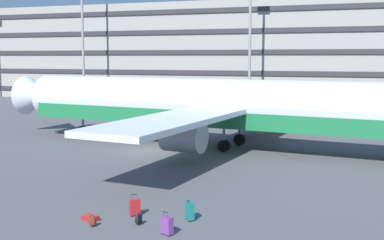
% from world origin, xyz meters
% --- Properties ---
extents(ground_plane, '(600.00, 600.00, 0.00)m').
position_xyz_m(ground_plane, '(0.00, 0.00, 0.00)').
color(ground_plane, '#4C4C51').
extents(terminal_structure, '(171.94, 16.72, 15.54)m').
position_xyz_m(terminal_structure, '(0.00, 48.07, 7.77)').
color(terminal_structure, gray).
rests_on(terminal_structure, ground_plane).
extents(airliner, '(40.37, 32.72, 11.06)m').
position_xyz_m(airliner, '(5.18, 3.15, 3.23)').
color(airliner, silver).
rests_on(airliner, ground_plane).
extents(light_mast_left, '(1.80, 0.50, 22.91)m').
position_xyz_m(light_mast_left, '(-25.16, 33.01, 13.16)').
color(light_mast_left, gray).
rests_on(light_mast_left, ground_plane).
extents(light_mast_center_left, '(1.80, 0.50, 20.26)m').
position_xyz_m(light_mast_center_left, '(0.53, 33.01, 11.79)').
color(light_mast_center_left, gray).
rests_on(light_mast_center_left, ground_plane).
extents(suitcase_upright, '(0.48, 0.48, 0.97)m').
position_xyz_m(suitcase_upright, '(6.42, -14.63, 0.40)').
color(suitcase_upright, '#B21E23').
rests_on(suitcase_upright, ground_plane).
extents(suitcase_red, '(0.79, 0.61, 0.22)m').
position_xyz_m(suitcase_red, '(4.87, -15.84, 0.11)').
color(suitcase_red, '#B21E23').
rests_on(suitcase_red, ground_plane).
extents(suitcase_laid_flat, '(0.50, 0.51, 0.90)m').
position_xyz_m(suitcase_laid_flat, '(8.91, -14.40, 0.43)').
color(suitcase_laid_flat, '#147266').
rests_on(suitcase_laid_flat, ground_plane).
extents(suitcase_navy, '(0.55, 0.45, 0.95)m').
position_xyz_m(suitcase_navy, '(8.67, -16.40, 0.39)').
color(suitcase_navy, '#72388C').
rests_on(suitcase_navy, ground_plane).
extents(backpack_purple, '(0.36, 0.33, 0.51)m').
position_xyz_m(backpack_purple, '(5.40, -16.54, 0.22)').
color(backpack_purple, '#592619').
rests_on(backpack_purple, ground_plane).
extents(backpack_silver, '(0.32, 0.40, 0.57)m').
position_xyz_m(backpack_silver, '(7.08, -15.69, 0.25)').
color(backpack_silver, black).
rests_on(backpack_silver, ground_plane).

